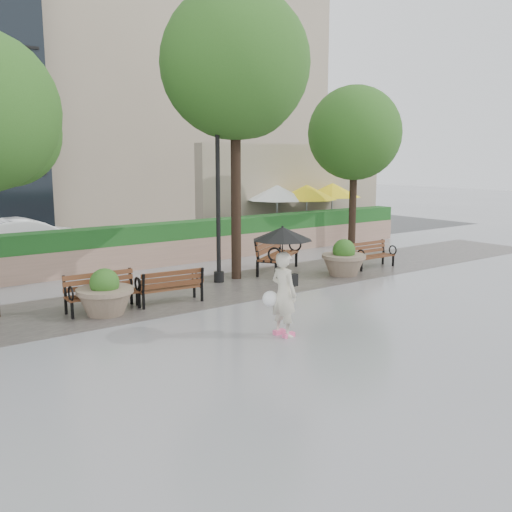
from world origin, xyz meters
TOP-DOWN VIEW (x-y plane):
  - ground at (0.00, 0.00)m, footprint 100.00×100.00m
  - cobble_strip at (0.00, 3.00)m, footprint 28.00×3.20m
  - hedge_wall at (0.00, 7.00)m, footprint 24.00×0.80m
  - cafe_wall at (9.50, 10.00)m, footprint 10.00×0.60m
  - cafe_hedge at (9.00, 7.80)m, footprint 8.00×0.50m
  - asphalt_street at (0.00, 11.00)m, footprint 40.00×7.00m
  - bldg_stone at (10.00, 23.00)m, footprint 18.00×10.00m
  - bench_1 at (-2.47, 2.65)m, footprint 1.65×0.69m
  - bench_2 at (-0.92, 2.38)m, footprint 1.61×0.76m
  - bench_3 at (3.53, 3.83)m, footprint 2.15×1.76m
  - bench_4 at (6.31, 2.52)m, footprint 1.54×0.62m
  - planter_left at (-2.53, 2.35)m, footprint 1.25×1.25m
  - planter_right at (4.77, 2.27)m, footprint 1.29×1.29m
  - lamppost at (1.30, 3.67)m, footprint 0.28×0.28m
  - tree_1 at (2.11, 3.84)m, footprint 4.07×4.07m
  - tree_2 at (9.02, 5.96)m, footprint 3.59×3.52m
  - patio_umb_white at (7.60, 8.93)m, footprint 2.50×2.50m
  - patio_umb_yellow_a at (8.77, 8.41)m, footprint 2.50×2.50m
  - patio_umb_yellow_b at (10.70, 8.88)m, footprint 2.50×2.50m
  - car_right at (-1.89, 10.70)m, footprint 4.29×1.56m
  - pedestrian at (-0.32, -1.11)m, footprint 1.16×1.16m

SIDE VIEW (x-z plane):
  - ground at x=0.00m, z-range 0.00..0.00m
  - asphalt_street at x=0.00m, z-range 0.00..0.00m
  - cobble_strip at x=0.00m, z-range 0.00..0.01m
  - bench_4 at x=6.31m, z-range -0.17..0.65m
  - bench_2 at x=-0.92m, z-range -0.17..0.66m
  - bench_1 at x=-2.47m, z-range -0.18..0.69m
  - bench_3 at x=3.53m, z-range -0.22..0.87m
  - planter_left at x=-2.53m, z-range -0.11..0.93m
  - planter_right at x=4.77m, z-range -0.12..0.96m
  - cafe_hedge at x=9.00m, z-range 0.00..0.90m
  - hedge_wall at x=0.00m, z-range -0.01..1.34m
  - car_right at x=-1.89m, z-range 0.00..1.40m
  - pedestrian at x=-0.32m, z-range 0.23..2.36m
  - lamppost at x=1.30m, z-range -0.25..4.15m
  - patio_umb_white at x=7.60m, z-range 0.84..3.14m
  - patio_umb_yellow_a at x=8.77m, z-range 0.84..3.14m
  - patio_umb_yellow_b at x=10.70m, z-range 0.84..3.14m
  - cafe_wall at x=9.50m, z-range 0.00..4.00m
  - tree_2 at x=9.02m, z-range 1.18..7.27m
  - tree_1 at x=2.11m, z-range 1.79..9.76m
  - bldg_stone at x=10.00m, z-range 0.00..20.00m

